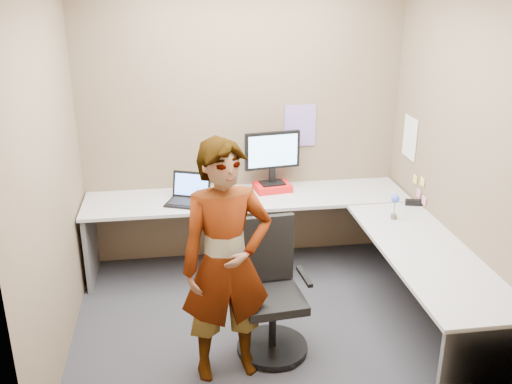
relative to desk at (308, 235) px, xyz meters
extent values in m
plane|color=#242429|center=(-0.44, -0.39, -0.59)|extent=(3.00, 3.00, 0.00)
plane|color=brown|center=(-0.44, 0.91, 0.76)|extent=(3.00, 0.00, 3.00)
plane|color=brown|center=(1.06, -0.39, 0.76)|extent=(0.00, 2.70, 2.70)
plane|color=brown|center=(-1.94, -0.39, 0.76)|extent=(0.00, 2.70, 2.70)
cube|color=#AEAEAE|center=(-0.44, 0.59, 0.13)|extent=(2.96, 0.65, 0.03)
cube|color=#AEAEAE|center=(0.74, -0.71, 0.13)|extent=(0.65, 1.91, 0.03)
cube|color=#59595B|center=(-1.88, 0.59, -0.24)|extent=(0.04, 0.60, 0.70)
cube|color=#59595B|center=(1.00, 0.59, -0.24)|extent=(0.04, 0.60, 0.70)
cube|color=#59595B|center=(0.74, -1.63, -0.24)|extent=(0.60, 0.04, 0.70)
cube|color=red|center=(-0.18, 0.71, 0.17)|extent=(0.36, 0.29, 0.07)
cube|color=black|center=(-0.18, 0.71, 0.22)|extent=(0.24, 0.18, 0.02)
cube|color=black|center=(-0.18, 0.74, 0.29)|extent=(0.06, 0.05, 0.13)
cube|color=black|center=(-0.18, 0.74, 0.53)|extent=(0.52, 0.11, 0.35)
cube|color=#90CFF8|center=(-0.18, 0.71, 0.53)|extent=(0.47, 0.07, 0.30)
cube|color=black|center=(-0.99, 0.49, 0.15)|extent=(0.42, 0.37, 0.02)
cube|color=black|center=(-0.94, 0.61, 0.28)|extent=(0.36, 0.20, 0.23)
cube|color=#5086FF|center=(-0.94, 0.61, 0.28)|extent=(0.31, 0.17, 0.19)
cube|color=#B7B7BC|center=(-0.88, 0.40, 0.16)|extent=(0.12, 0.08, 0.04)
sphere|color=#B50C29|center=(-0.88, 0.39, 0.19)|extent=(0.04, 0.04, 0.04)
cone|color=white|center=(-0.66, 0.36, 0.17)|extent=(0.10, 0.10, 0.06)
cube|color=black|center=(0.99, 0.16, 0.17)|extent=(0.16, 0.08, 0.05)
cylinder|color=brown|center=(0.71, -0.09, 0.16)|extent=(0.05, 0.05, 0.04)
cylinder|color=#338C3F|center=(0.71, -0.09, 0.25)|extent=(0.01, 0.01, 0.14)
sphere|color=blue|center=(0.71, -0.09, 0.32)|extent=(0.07, 0.07, 0.07)
cube|color=#846BB7|center=(0.11, 0.90, 0.71)|extent=(0.30, 0.01, 0.40)
cube|color=white|center=(1.05, 0.51, 0.66)|extent=(0.01, 0.28, 0.38)
cube|color=#F2E059|center=(1.05, 0.16, 0.36)|extent=(0.01, 0.07, 0.07)
cube|color=pink|center=(1.05, 0.21, 0.23)|extent=(0.01, 0.07, 0.07)
cube|color=pink|center=(1.05, 0.09, 0.21)|extent=(0.01, 0.07, 0.07)
cube|color=#F2E059|center=(1.05, 0.31, 0.33)|extent=(0.01, 0.07, 0.07)
cylinder|color=black|center=(-0.43, -0.74, -0.55)|extent=(0.53, 0.53, 0.04)
cylinder|color=black|center=(-0.43, -0.74, -0.34)|extent=(0.06, 0.06, 0.38)
cube|color=black|center=(-0.43, -0.74, -0.15)|extent=(0.47, 0.47, 0.07)
cube|color=black|center=(-0.44, -0.54, 0.17)|extent=(0.42, 0.09, 0.52)
cube|color=black|center=(-0.66, -0.76, 0.01)|extent=(0.06, 0.29, 0.03)
cube|color=black|center=(-0.19, -0.72, 0.01)|extent=(0.06, 0.29, 0.03)
imported|color=#999399|center=(-0.77, -0.90, 0.26)|extent=(0.67, 0.49, 1.70)
camera|label=1|loc=(-1.06, -4.25, 2.05)|focal=40.00mm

